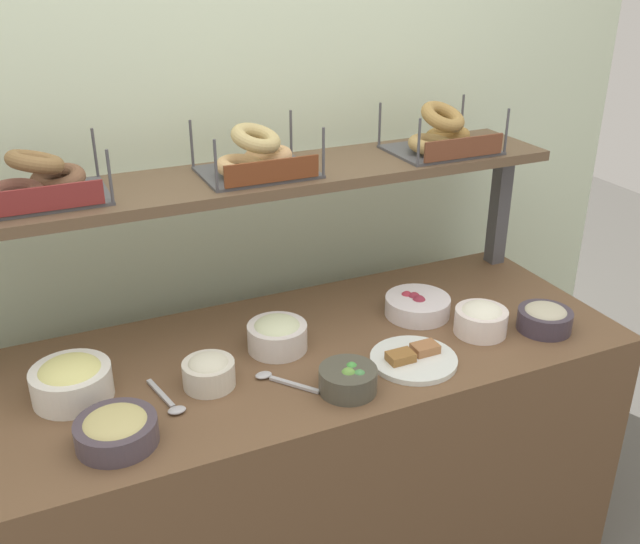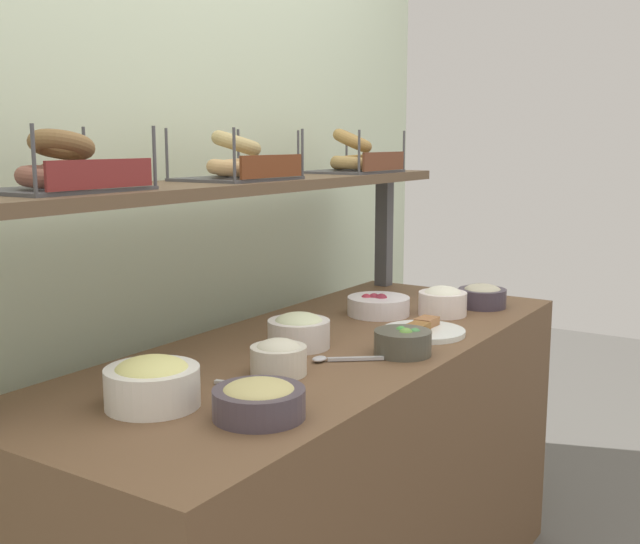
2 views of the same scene
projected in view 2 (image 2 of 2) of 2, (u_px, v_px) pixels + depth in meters
The scene contains 18 objects.
back_wall at pixel (166, 204), 2.31m from camera, with size 3.02×0.06×2.40m, color silver.
deli_counter at pixel (321, 493), 2.15m from camera, with size 1.82×0.70×0.85m, color brown.
shelf_riser_right at pixel (384, 232), 2.89m from camera, with size 0.05×0.05×0.40m, color #4C4C51.
upper_shelf at pixel (240, 185), 2.15m from camera, with size 1.78×0.32×0.03m, color brown.
bowl_egg_salad at pixel (152, 382), 1.59m from camera, with size 0.19×0.19×0.10m.
bowl_cream_cheese at pixel (443, 301), 2.42m from camera, with size 0.15×0.15×0.09m.
bowl_hummus at pixel (259, 400), 1.52m from camera, with size 0.18×0.18×0.07m.
bowl_scallion_spread at pixel (299, 330), 2.04m from camera, with size 0.16×0.16×0.09m.
bowl_beet_salad at pixel (378, 305), 2.42m from camera, with size 0.19×0.19×0.07m.
bowl_veggie_mix at pixel (403, 342), 1.97m from camera, with size 0.15×0.15×0.07m.
bowl_potato_salad at pixel (278, 357), 1.81m from camera, with size 0.13×0.13×0.08m.
bowl_tuna_salad at pixel (482, 296), 2.53m from camera, with size 0.16×0.16×0.08m.
serving_plate_white at pixel (423, 331), 2.18m from camera, with size 0.23×0.23×0.04m.
serving_spoon_near_plate at pixel (264, 387), 1.69m from camera, with size 0.06×0.17×0.01m.
serving_spoon_by_edge at pixel (336, 359), 1.91m from camera, with size 0.13×0.14×0.01m.
bagel_basket_cinnamon_raisin at pixel (63, 170), 1.66m from camera, with size 0.33×0.26×0.14m.
bagel_basket_plain at pixel (237, 163), 2.12m from camera, with size 0.31×0.25×0.14m.
bagel_basket_everything at pixel (353, 159), 2.61m from camera, with size 0.32×0.26×0.15m.
Camera 2 is at (-1.69, -1.09, 1.39)m, focal length 43.66 mm.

